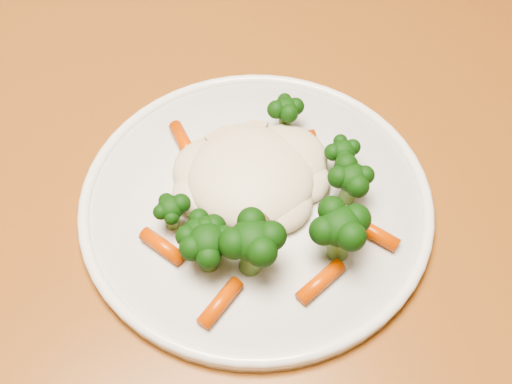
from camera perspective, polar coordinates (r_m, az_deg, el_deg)
dining_table at (r=0.64m, az=-6.54°, el=-7.44°), size 1.33×1.07×0.75m
plate at (r=0.55m, az=0.00°, el=-0.91°), size 0.30×0.30×0.01m
meal at (r=0.52m, az=0.41°, el=-0.03°), size 0.20×0.21×0.05m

